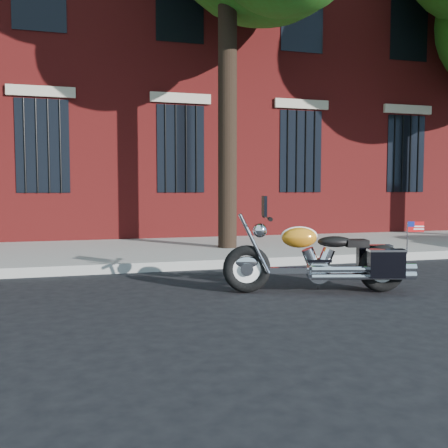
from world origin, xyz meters
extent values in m
plane|color=black|center=(0.00, 0.00, 0.00)|extent=(120.00, 120.00, 0.00)
cube|color=gray|center=(0.00, 1.38, 0.07)|extent=(40.00, 0.16, 0.15)
cube|color=gray|center=(0.00, 3.26, 0.07)|extent=(40.00, 3.60, 0.15)
cube|color=maroon|center=(0.00, 10.06, 6.00)|extent=(26.00, 10.00, 12.00)
cube|color=black|center=(0.00, 5.11, 2.20)|extent=(1.10, 0.14, 2.00)
cube|color=#B2A893|center=(0.00, 5.08, 3.35)|extent=(1.40, 0.20, 0.22)
cylinder|color=black|center=(0.00, 5.03, 2.20)|extent=(0.04, 0.04, 2.00)
cylinder|color=black|center=(0.50, 2.90, 2.50)|extent=(0.36, 0.36, 5.00)
torus|color=black|center=(-0.25, -0.56, 0.30)|extent=(0.61, 0.28, 0.59)
torus|color=black|center=(1.38, -0.98, 0.30)|extent=(0.61, 0.28, 0.59)
cylinder|color=white|center=(-0.25, -0.56, 0.30)|extent=(0.44, 0.16, 0.44)
cylinder|color=white|center=(1.38, -0.98, 0.30)|extent=(0.44, 0.16, 0.44)
ellipsoid|color=white|center=(-0.25, -0.56, 0.39)|extent=(0.33, 0.19, 0.17)
ellipsoid|color=orange|center=(1.38, -0.98, 0.41)|extent=(0.33, 0.20, 0.17)
cube|color=white|center=(0.57, -0.77, 0.28)|extent=(1.31, 0.41, 0.07)
cylinder|color=white|center=(0.61, -0.78, 0.27)|extent=(0.31, 0.22, 0.28)
cylinder|color=white|center=(1.00, -1.05, 0.27)|extent=(1.09, 0.35, 0.08)
ellipsoid|color=orange|center=(0.38, -0.72, 0.69)|extent=(0.49, 0.35, 0.25)
ellipsoid|color=black|center=(0.81, -0.83, 0.64)|extent=(0.48, 0.35, 0.14)
cube|color=black|center=(1.41, -0.75, 0.40)|extent=(0.45, 0.24, 0.34)
cube|color=black|center=(1.30, -1.20, 0.40)|extent=(0.45, 0.24, 0.34)
cylinder|color=white|center=(-0.01, -0.62, 0.94)|extent=(0.20, 0.68, 0.03)
sphere|color=white|center=(-0.09, -0.60, 0.78)|extent=(0.22, 0.22, 0.18)
cube|color=black|center=(-0.04, -0.62, 1.08)|extent=(0.12, 0.35, 0.25)
cube|color=red|center=(1.61, -1.31, 0.84)|extent=(0.19, 0.06, 0.12)
camera|label=1|loc=(-2.16, -6.35, 1.29)|focal=40.00mm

